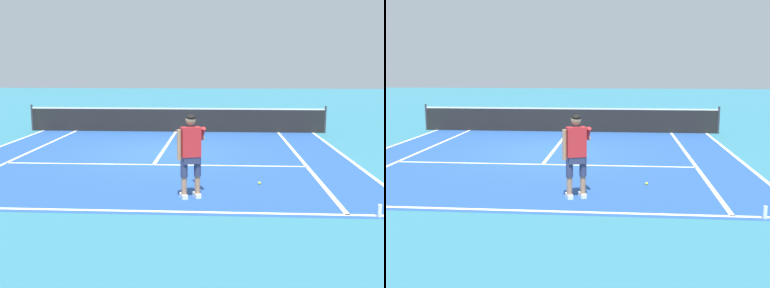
# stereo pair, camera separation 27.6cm
# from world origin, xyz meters

# --- Properties ---
(ground_plane) EXTENTS (80.00, 80.00, 0.00)m
(ground_plane) POSITION_xyz_m (0.00, 0.00, 0.00)
(ground_plane) COLOR teal
(court_inner_surface) EXTENTS (10.98, 10.89, 0.00)m
(court_inner_surface) POSITION_xyz_m (0.00, -0.70, 0.00)
(court_inner_surface) COLOR #234C93
(court_inner_surface) RESTS_ON ground
(line_baseline) EXTENTS (10.98, 0.10, 0.01)m
(line_baseline) POSITION_xyz_m (0.00, -5.95, 0.00)
(line_baseline) COLOR white
(line_baseline) RESTS_ON ground
(line_service) EXTENTS (8.23, 0.10, 0.01)m
(line_service) POSITION_xyz_m (0.00, -1.85, 0.00)
(line_service) COLOR white
(line_service) RESTS_ON ground
(line_centre_service) EXTENTS (0.10, 6.40, 0.01)m
(line_centre_service) POSITION_xyz_m (0.00, 1.35, 0.00)
(line_centre_service) COLOR white
(line_centre_service) RESTS_ON ground
(line_singles_left) EXTENTS (0.10, 10.49, 0.01)m
(line_singles_left) POSITION_xyz_m (-4.12, -0.70, 0.00)
(line_singles_left) COLOR white
(line_singles_left) RESTS_ON ground
(line_singles_right) EXTENTS (0.10, 10.49, 0.01)m
(line_singles_right) POSITION_xyz_m (4.12, -0.70, 0.00)
(line_singles_right) COLOR white
(line_singles_right) RESTS_ON ground
(line_doubles_right) EXTENTS (0.10, 10.49, 0.01)m
(line_doubles_right) POSITION_xyz_m (5.49, -0.70, 0.00)
(line_doubles_right) COLOR white
(line_doubles_right) RESTS_ON ground
(tennis_net) EXTENTS (11.96, 0.08, 1.07)m
(tennis_net) POSITION_xyz_m (0.00, 4.55, 0.50)
(tennis_net) COLOR #333338
(tennis_net) RESTS_ON ground
(tennis_player) EXTENTS (0.58, 1.22, 1.71)m
(tennis_player) POSITION_xyz_m (1.21, -4.99, 0.99)
(tennis_player) COLOR white
(tennis_player) RESTS_ON ground
(tennis_ball_near_feet) EXTENTS (0.07, 0.07, 0.07)m
(tennis_ball_near_feet) POSITION_xyz_m (2.70, -3.83, 0.03)
(tennis_ball_near_feet) COLOR #CCE02D
(tennis_ball_near_feet) RESTS_ON ground
(water_bottle) EXTENTS (0.07, 0.07, 0.23)m
(water_bottle) POSITION_xyz_m (4.65, -6.02, 0.11)
(water_bottle) COLOR white
(water_bottle) RESTS_ON ground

